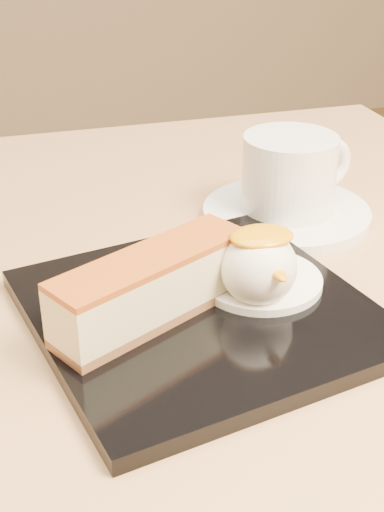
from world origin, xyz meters
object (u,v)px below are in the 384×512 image
object	(u,v)px
table	(140,459)
coffee_cup	(291,171)
saucer	(286,213)
ice_cream_scoop	(258,267)
dessert_plate	(200,312)
cheesecake	(152,287)

from	to	relation	value
table	coffee_cup	size ratio (longest dim) A/B	7.31
saucer	coffee_cup	size ratio (longest dim) A/B	1.37
ice_cream_scoop	saucer	world-z (taller)	ice_cream_scoop
saucer	ice_cream_scoop	bearing A→B (deg)	-120.44
dessert_plate	ice_cream_scoop	size ratio (longest dim) A/B	4.15
table	ice_cream_scoop	world-z (taller)	ice_cream_scoop
dessert_plate	saucer	bearing A→B (deg)	47.87
table	cheesecake	bearing A→B (deg)	-82.96
table	cheesecake	distance (m)	0.20
table	coffee_cup	bearing A→B (deg)	31.09
saucer	coffee_cup	distance (m)	0.04
dessert_plate	cheesecake	distance (m)	0.05
cheesecake	coffee_cup	bearing A→B (deg)	14.23
cheesecake	table	bearing A→B (deg)	69.81
saucer	coffee_cup	xyz separation A→B (m)	(0.00, 0.00, 0.04)
table	dessert_plate	size ratio (longest dim) A/B	3.64
dessert_plate	ice_cream_scoop	xyz separation A→B (m)	(0.04, -0.00, 0.03)
dessert_plate	cheesecake	bearing A→B (deg)	-171.87
cheesecake	saucer	xyz separation A→B (m)	(0.16, 0.14, -0.03)
cheesecake	coffee_cup	xyz separation A→B (m)	(0.16, 0.14, 0.01)
coffee_cup	ice_cream_scoop	bearing A→B (deg)	-135.00
table	ice_cream_scoop	distance (m)	0.21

